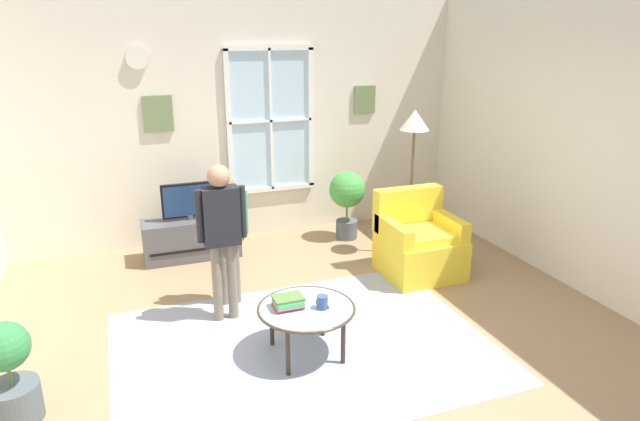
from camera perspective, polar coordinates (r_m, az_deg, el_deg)
name	(u,v)px	position (r m, az deg, el deg)	size (l,w,h in m)	color
ground_plane	(329,351)	(4.68, 0.94, -14.07)	(5.99, 6.29, 0.02)	#9E7A56
back_wall	(242,120)	(6.83, -7.87, 9.11)	(5.39, 0.17, 2.87)	beige
side_wall_right	(619,151)	(5.69, 28.00, 5.36)	(0.12, 5.69, 2.87)	beige
area_rug	(303,347)	(4.72, -1.75, -13.60)	(2.98, 2.22, 0.01)	#999EAD
tv_stand	(192,238)	(6.49, -12.88, -2.73)	(1.05, 0.42, 0.45)	#4C4C51
television	(189,200)	(6.34, -13.15, 1.00)	(0.59, 0.08, 0.41)	#4C4C4C
armchair	(418,244)	(5.97, 9.93, -3.36)	(0.76, 0.74, 0.87)	yellow
coffee_table	(306,310)	(4.44, -1.40, -10.07)	(0.77, 0.77, 0.42)	#99B2B7
book_stack	(288,302)	(4.41, -3.24, -9.23)	(0.23, 0.19, 0.09)	#B74741
cup	(322,302)	(4.39, 0.24, -9.26)	(0.09, 0.09, 0.11)	#334C8C
remote_near_books	(322,304)	(4.45, 0.22, -9.47)	(0.04, 0.14, 0.02)	black
person_black_shirt	(221,225)	(4.84, -9.95, -1.48)	(0.42, 0.19, 1.41)	#726656
person_green_shirt	(227,224)	(5.15, -9.40, -1.32)	(0.38, 0.17, 1.27)	#726656
potted_plant_by_window	(347,196)	(6.80, 2.76, 1.49)	(0.44, 0.44, 0.84)	#4C565B
potted_plant_corner	(9,374)	(4.28, -28.95, -14.26)	(0.34, 0.34, 0.71)	#4C565B
floor_lamp	(414,135)	(6.22, 9.50, 7.58)	(0.32, 0.32, 1.64)	black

